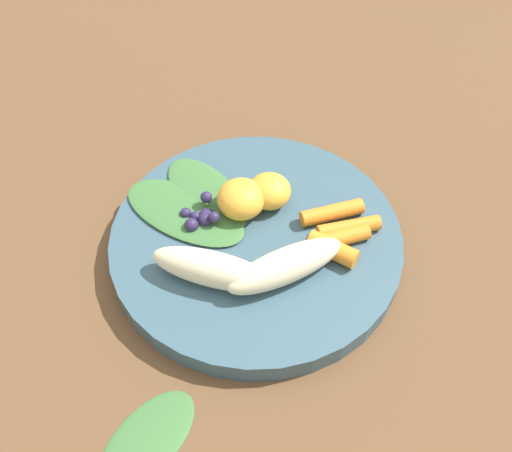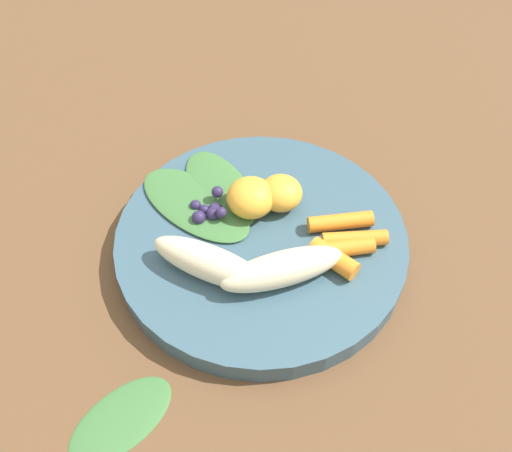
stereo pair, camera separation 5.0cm
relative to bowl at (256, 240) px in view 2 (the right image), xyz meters
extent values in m
plane|color=brown|center=(0.00, 0.00, -0.01)|extent=(2.40, 2.40, 0.00)
cylinder|color=#385666|center=(0.00, 0.00, 0.00)|extent=(0.28, 0.28, 0.02)
ellipsoid|color=beige|center=(0.02, -0.05, 0.03)|extent=(0.11, 0.06, 0.03)
ellipsoid|color=beige|center=(-0.04, -0.05, 0.03)|extent=(0.11, 0.07, 0.03)
ellipsoid|color=#F4A833|center=(-0.01, 0.03, 0.03)|extent=(0.05, 0.05, 0.03)
ellipsoid|color=#F4A833|center=(0.02, 0.04, 0.03)|extent=(0.04, 0.04, 0.03)
cylinder|color=orange|center=(0.06, -0.04, 0.02)|extent=(0.05, 0.04, 0.02)
cylinder|color=orange|center=(0.07, -0.02, 0.02)|extent=(0.06, 0.02, 0.01)
cylinder|color=orange|center=(0.09, -0.01, 0.02)|extent=(0.06, 0.02, 0.01)
cylinder|color=orange|center=(0.07, 0.01, 0.02)|extent=(0.06, 0.02, 0.02)
sphere|color=#2D234C|center=(-0.06, 0.03, 0.02)|extent=(0.01, 0.01, 0.01)
sphere|color=#2D234C|center=(-0.05, 0.02, 0.02)|extent=(0.01, 0.01, 0.01)
sphere|color=#2D234C|center=(-0.05, 0.02, 0.02)|extent=(0.01, 0.01, 0.01)
sphere|color=#2D234C|center=(-0.06, 0.02, 0.02)|extent=(0.01, 0.01, 0.01)
sphere|color=#2D234C|center=(-0.04, 0.02, 0.02)|extent=(0.01, 0.01, 0.01)
sphere|color=#2D234C|center=(-0.04, 0.04, 0.03)|extent=(0.01, 0.01, 0.01)
sphere|color=#2D234C|center=(-0.06, 0.01, 0.02)|extent=(0.01, 0.01, 0.01)
sphere|color=#2D234C|center=(-0.04, 0.01, 0.03)|extent=(0.01, 0.01, 0.01)
cylinder|color=white|center=(-0.04, 0.04, 0.01)|extent=(0.05, 0.05, 0.00)
ellipsoid|color=#3D7038|center=(-0.04, 0.06, 0.01)|extent=(0.10, 0.13, 0.00)
ellipsoid|color=#3D7038|center=(-0.07, 0.03, 0.01)|extent=(0.14, 0.13, 0.00)
ellipsoid|color=#3D7038|center=(-0.11, -0.17, -0.01)|extent=(0.10, 0.10, 0.01)
camera|label=1|loc=(-0.04, -0.32, 0.40)|focal=37.67mm
camera|label=2|loc=(0.00, -0.32, 0.40)|focal=37.67mm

